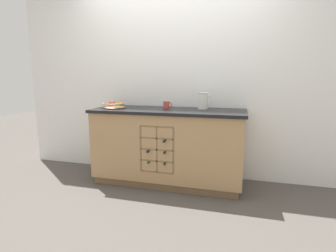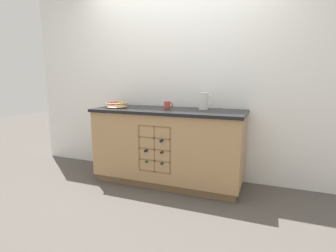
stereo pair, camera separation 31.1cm
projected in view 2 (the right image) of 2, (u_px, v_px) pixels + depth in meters
The scene contains 6 objects.
ground_plane at pixel (168, 182), 3.24m from camera, with size 14.00×14.00×0.00m, color #4C4742.
back_wall at pixel (179, 77), 3.35m from camera, with size 4.40×0.06×2.55m, color white.
kitchen_island at pixel (168, 146), 3.15m from camera, with size 1.79×0.67×0.90m.
fruit_bowl at pixel (117, 104), 3.27m from camera, with size 0.29×0.29×0.08m.
white_pitcher at pixel (204, 101), 3.05m from camera, with size 0.18×0.12×0.20m.
ceramic_mug at pixel (168, 105), 3.18m from camera, with size 0.11×0.08×0.09m.
Camera 2 is at (1.11, -2.85, 1.26)m, focal length 28.00 mm.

